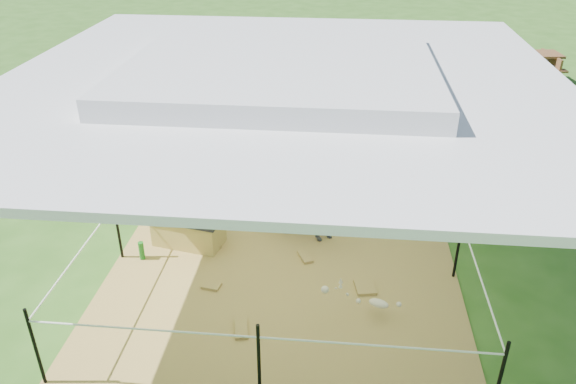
# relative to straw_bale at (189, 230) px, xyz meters

# --- Properties ---
(ground) EXTENTS (90.00, 90.00, 0.00)m
(ground) POSITION_rel_straw_bale_xyz_m (1.41, -0.44, -0.24)
(ground) COLOR #2D5919
(ground) RESTS_ON ground
(hay_patch) EXTENTS (4.60, 4.60, 0.03)m
(hay_patch) POSITION_rel_straw_bale_xyz_m (1.41, -0.44, -0.23)
(hay_patch) COLOR brown
(hay_patch) RESTS_ON ground
(canopy_tent) EXTENTS (6.30, 6.30, 2.90)m
(canopy_tent) POSITION_rel_straw_bale_xyz_m (1.41, -0.44, 2.45)
(canopy_tent) COLOR silver
(canopy_tent) RESTS_ON ground
(rope_fence) EXTENTS (4.54, 4.54, 1.00)m
(rope_fence) POSITION_rel_straw_bale_xyz_m (1.41, -0.44, 0.40)
(rope_fence) COLOR black
(rope_fence) RESTS_ON ground
(straw_bale) EXTENTS (1.03, 0.66, 0.42)m
(straw_bale) POSITION_rel_straw_bale_xyz_m (0.00, 0.00, 0.00)
(straw_bale) COLOR olive
(straw_bale) RESTS_ON hay_patch
(dark_cloth) EXTENTS (1.11, 0.73, 0.05)m
(dark_cloth) POSITION_rel_straw_bale_xyz_m (0.00, 0.00, 0.24)
(dark_cloth) COLOR black
(dark_cloth) RESTS_ON straw_bale
(woman) EXTENTS (0.35, 0.46, 1.15)m
(woman) POSITION_rel_straw_bale_xyz_m (0.10, 0.00, 0.79)
(woman) COLOR #A7102A
(woman) RESTS_ON straw_bale
(green_bottle) EXTENTS (0.09, 0.09, 0.27)m
(green_bottle) POSITION_rel_straw_bale_xyz_m (-0.55, -0.45, -0.08)
(green_bottle) COLOR #186E1A
(green_bottle) RESTS_ON hay_patch
(pony) EXTENTS (1.29, 0.83, 1.00)m
(pony) POSITION_rel_straw_bale_xyz_m (1.62, 0.29, 0.29)
(pony) COLOR #46464B
(pony) RESTS_ON hay_patch
(pink_hat) EXTENTS (0.31, 0.31, 0.14)m
(pink_hat) POSITION_rel_straw_bale_xyz_m (1.62, 0.29, 0.86)
(pink_hat) COLOR pink
(pink_hat) RESTS_ON pony
(foal) EXTENTS (0.86, 0.66, 0.43)m
(foal) POSITION_rel_straw_bale_xyz_m (2.63, -1.32, 0.00)
(foal) COLOR #C9B593
(foal) RESTS_ON hay_patch
(trash_barrel) EXTENTS (0.54, 0.54, 0.81)m
(trash_barrel) POSITION_rel_straw_bale_xyz_m (5.11, 5.17, 0.16)
(trash_barrel) COLOR #1748AE
(trash_barrel) RESTS_ON ground
(picnic_table_near) EXTENTS (1.95, 1.51, 0.75)m
(picnic_table_near) POSITION_rel_straw_bale_xyz_m (3.06, 8.26, 0.13)
(picnic_table_near) COLOR brown
(picnic_table_near) RESTS_ON ground
(picnic_table_far) EXTENTS (1.92, 1.48, 0.74)m
(picnic_table_far) POSITION_rel_straw_bale_xyz_m (6.82, 8.50, 0.13)
(picnic_table_far) COLOR #55351D
(picnic_table_far) RESTS_ON ground
(distant_person) EXTENTS (0.66, 0.59, 1.12)m
(distant_person) POSITION_rel_straw_bale_xyz_m (3.79, 7.13, 0.32)
(distant_person) COLOR blue
(distant_person) RESTS_ON ground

